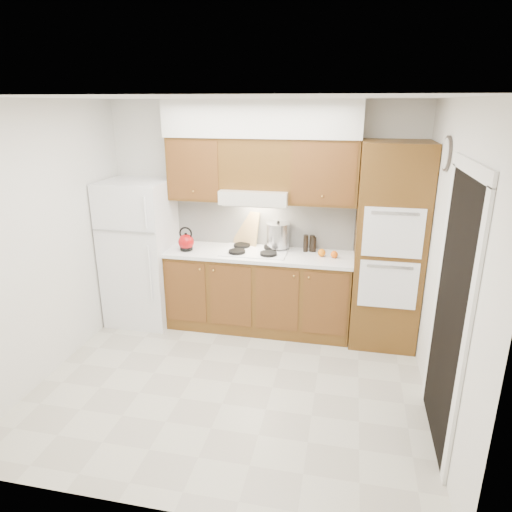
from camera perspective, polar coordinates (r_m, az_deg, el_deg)
The scene contains 26 objects.
floor at distance 4.57m, azimuth -3.07°, elevation -15.51°, with size 3.60×3.60×0.00m, color beige.
ceiling at distance 3.78m, azimuth -3.79°, elevation 19.19°, with size 3.60×3.60×0.00m, color white.
wall_back at distance 5.39m, azimuth 0.74°, elevation 5.12°, with size 3.60×0.02×2.60m, color silver.
wall_left at distance 4.77m, azimuth -24.80°, elevation 1.54°, with size 0.02×3.00×2.60m, color silver.
wall_right at distance 3.94m, azimuth 22.80°, elevation -1.56°, with size 0.02×3.00×2.60m, color silver.
fridge at distance 5.62m, azimuth -14.21°, elevation 0.44°, with size 0.75×0.72×1.72m, color white.
base_cabinets at distance 5.37m, azimuth 0.35°, elevation -4.48°, with size 2.11×0.60×0.90m, color brown.
countertop at distance 5.20m, azimuth 0.34°, elevation 0.25°, with size 2.13×0.62×0.04m, color white.
backsplash at distance 5.39m, azimuth 0.97°, elevation 4.25°, with size 2.11×0.03×0.56m, color white.
oven_cabinet at distance 5.06m, azimuth 16.23°, elevation 1.09°, with size 0.70×0.65×2.20m, color brown.
upper_cab_left at distance 5.31m, azimuth -7.31°, elevation 10.81°, with size 0.63×0.33×0.70m, color brown.
upper_cab_right at distance 5.04m, azimuth 8.54°, elevation 10.33°, with size 0.73×0.33×0.70m, color brown.
range_hood at distance 5.12m, azimuth -0.01°, elevation 7.55°, with size 0.75×0.45×0.15m, color silver.
upper_cab_over_hood at distance 5.12m, azimuth 0.13°, elevation 11.52°, with size 0.75×0.33×0.55m, color brown.
soffit at distance 5.06m, azimuth 0.68°, elevation 16.83°, with size 2.13×0.36×0.40m, color silver.
cooktop at distance 5.22m, azimuth -0.16°, elevation 0.62°, with size 0.74×0.50×0.01m, color white.
doorway at distance 3.71m, azimuth 23.07°, elevation -7.01°, with size 0.02×0.90×2.10m, color black.
wall_clock at distance 4.29m, azimuth 22.75°, elevation 11.73°, with size 0.30×0.30×0.02m, color #3F3833.
kettle at distance 5.29m, azimuth -8.73°, elevation 1.74°, with size 0.18×0.18×0.18m, color #9D0B0D.
cutting_board at distance 5.42m, azimuth -1.21°, elevation 3.44°, with size 0.31×0.02×0.42m, color tan.
stock_pot at distance 5.27m, azimuth 2.76°, elevation 2.59°, with size 0.26×0.26×0.27m, color #B3B4B8.
condiment_a at distance 5.22m, azimuth 6.23°, elevation 1.59°, with size 0.06×0.06×0.20m, color black.
condiment_b at distance 5.24m, azimuth 7.03°, elevation 1.58°, with size 0.06×0.06×0.19m, color black.
condiment_c at distance 5.24m, azimuth 7.21°, elevation 1.46°, with size 0.06×0.06×0.17m, color black.
orange_near at distance 5.07m, azimuth 9.75°, elevation 0.19°, with size 0.08×0.08×0.08m, color orange.
orange_far at distance 5.10m, azimuth 8.22°, elevation 0.41°, with size 0.09×0.09×0.09m, color orange.
Camera 1 is at (1.00, -3.64, 2.57)m, focal length 32.00 mm.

